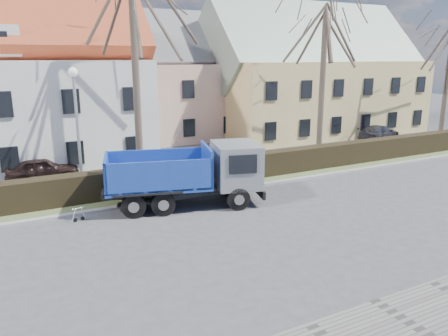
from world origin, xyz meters
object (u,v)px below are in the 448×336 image
dump_truck (179,175)px  cart_frame (74,215)px  streetlight (78,134)px  parked_car_a (43,169)px  parked_car_b (379,133)px

dump_truck → cart_frame: size_ratio=10.07×
cart_frame → streetlight: bearing=73.9°
parked_car_a → parked_car_b: parked_car_b is taller
cart_frame → parked_car_b: (23.81, 6.82, 0.31)m
dump_truck → parked_car_b: dump_truck is taller
parked_car_b → dump_truck: bearing=91.3°
cart_frame → parked_car_a: bearing=93.5°
dump_truck → parked_car_b: bearing=34.7°
cart_frame → parked_car_b: parked_car_b is taller
streetlight → parked_car_b: 23.29m
streetlight → parked_car_a: streetlight is taller
parked_car_a → parked_car_b: bearing=-85.7°
streetlight → parked_car_b: streetlight is taller
dump_truck → streetlight: size_ratio=1.16×
dump_truck → streetlight: (-3.55, 3.30, 1.61)m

